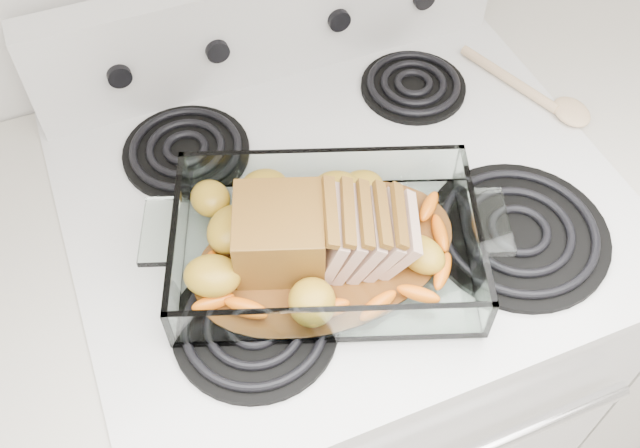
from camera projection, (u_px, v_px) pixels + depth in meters
name	position (u px, v px, depth m)	size (l,w,h in m)	color
electric_range	(338.00, 341.00, 1.39)	(0.78, 0.70, 1.12)	silver
counter_right	(619.00, 242.00, 1.55)	(0.58, 0.68, 0.93)	silver
baking_dish	(326.00, 248.00, 0.93)	(0.39, 0.26, 0.07)	silver
pork_roast	(309.00, 239.00, 0.90)	(0.23, 0.11, 0.09)	brown
roast_vegetables	(312.00, 224.00, 0.94)	(0.38, 0.20, 0.05)	#FF6200
wooden_spoon	(544.00, 97.00, 1.13)	(0.12, 0.23, 0.02)	#DCB888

